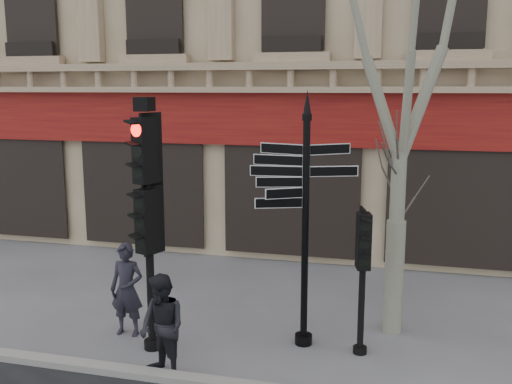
% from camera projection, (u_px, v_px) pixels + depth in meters
% --- Properties ---
extents(ground, '(80.00, 80.00, 0.00)m').
position_uv_depth(ground, '(236.00, 345.00, 9.75)').
color(ground, '#59595D').
rests_on(ground, ground).
extents(kerb, '(80.00, 0.25, 0.12)m').
position_uv_depth(kerb, '(210.00, 383.00, 8.40)').
color(kerb, gray).
rests_on(kerb, ground).
extents(fingerpost, '(2.09, 2.09, 4.32)m').
position_uv_depth(fingerpost, '(306.00, 178.00, 9.29)').
color(fingerpost, black).
rests_on(fingerpost, ground).
extents(traffic_signal_main, '(0.55, 0.47, 4.20)m').
position_uv_depth(traffic_signal_main, '(147.00, 194.00, 9.16)').
color(traffic_signal_main, black).
rests_on(traffic_signal_main, ground).
extents(traffic_signal_secondary, '(0.46, 0.38, 2.39)m').
position_uv_depth(traffic_signal_secondary, '(363.00, 256.00, 9.17)').
color(traffic_signal_secondary, black).
rests_on(traffic_signal_secondary, ground).
extents(plane_tree, '(2.99, 2.99, 7.95)m').
position_uv_depth(plane_tree, '(406.00, 11.00, 9.31)').
color(plane_tree, '#9B977F').
rests_on(plane_tree, ground).
extents(pedestrian_a, '(0.62, 0.42, 1.67)m').
position_uv_depth(pedestrian_a, '(127.00, 289.00, 10.06)').
color(pedestrian_a, '#21202A').
rests_on(pedestrian_a, ground).
extents(pedestrian_b, '(0.99, 0.93, 1.61)m').
position_uv_depth(pedestrian_b, '(162.00, 327.00, 8.55)').
color(pedestrian_b, black).
rests_on(pedestrian_b, ground).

